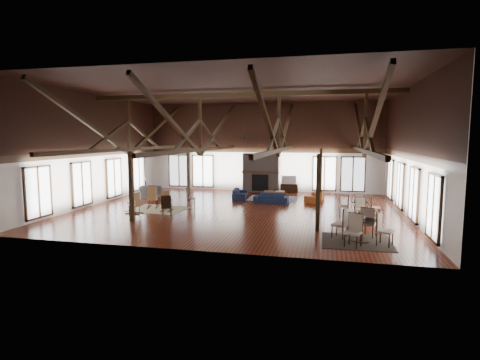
% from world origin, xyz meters
% --- Properties ---
extents(floor, '(16.00, 16.00, 0.00)m').
position_xyz_m(floor, '(0.00, 0.00, 0.00)').
color(floor, maroon).
rests_on(floor, ground).
extents(ceiling, '(16.00, 14.00, 0.02)m').
position_xyz_m(ceiling, '(0.00, 0.00, 6.00)').
color(ceiling, black).
rests_on(ceiling, wall_back).
extents(wall_back, '(16.00, 0.02, 6.00)m').
position_xyz_m(wall_back, '(0.00, 7.00, 3.00)').
color(wall_back, silver).
rests_on(wall_back, floor).
extents(wall_front, '(16.00, 0.02, 6.00)m').
position_xyz_m(wall_front, '(0.00, -7.00, 3.00)').
color(wall_front, silver).
rests_on(wall_front, floor).
extents(wall_left, '(0.02, 14.00, 6.00)m').
position_xyz_m(wall_left, '(-8.00, 0.00, 3.00)').
color(wall_left, silver).
rests_on(wall_left, floor).
extents(wall_right, '(0.02, 14.00, 6.00)m').
position_xyz_m(wall_right, '(8.00, 0.00, 3.00)').
color(wall_right, silver).
rests_on(wall_right, floor).
extents(roof_truss, '(15.60, 14.07, 3.14)m').
position_xyz_m(roof_truss, '(0.00, 0.00, 4.03)').
color(roof_truss, black).
rests_on(roof_truss, wall_back).
extents(post_grid, '(8.16, 7.16, 3.05)m').
position_xyz_m(post_grid, '(0.00, 0.00, 1.52)').
color(post_grid, black).
rests_on(post_grid, floor).
extents(fireplace, '(2.50, 0.69, 2.60)m').
position_xyz_m(fireplace, '(0.00, 6.67, 1.29)').
color(fireplace, brown).
rests_on(fireplace, floor).
extents(ceiling_fan, '(1.60, 1.60, 0.75)m').
position_xyz_m(ceiling_fan, '(0.50, -1.00, 3.73)').
color(ceiling_fan, black).
rests_on(ceiling_fan, roof_truss).
extents(sofa_navy_front, '(1.96, 0.88, 0.56)m').
position_xyz_m(sofa_navy_front, '(1.34, 2.33, 0.28)').
color(sofa_navy_front, '#131C35').
rests_on(sofa_navy_front, floor).
extents(sofa_navy_left, '(2.05, 1.01, 0.57)m').
position_xyz_m(sofa_navy_left, '(-0.74, 3.58, 0.29)').
color(sofa_navy_left, '#141E38').
rests_on(sofa_navy_left, floor).
extents(sofa_orange, '(2.02, 1.13, 0.56)m').
position_xyz_m(sofa_orange, '(3.68, 3.61, 0.28)').
color(sofa_orange, '#9B4B1E').
rests_on(sofa_orange, floor).
extents(coffee_table, '(1.31, 0.80, 0.47)m').
position_xyz_m(coffee_table, '(1.30, 3.83, 0.41)').
color(coffee_table, brown).
rests_on(coffee_table, floor).
extents(vase, '(0.18, 0.18, 0.17)m').
position_xyz_m(vase, '(1.32, 3.82, 0.56)').
color(vase, '#B2B2B2').
rests_on(vase, coffee_table).
extents(armchair, '(1.14, 1.02, 0.70)m').
position_xyz_m(armchair, '(-6.13, 2.54, 0.35)').
color(armchair, '#303033').
rests_on(armchair, floor).
extents(side_table_lamp, '(0.46, 0.46, 1.18)m').
position_xyz_m(side_table_lamp, '(-6.92, 3.52, 0.45)').
color(side_table_lamp, black).
rests_on(side_table_lamp, floor).
extents(rocking_chair_a, '(0.67, 0.97, 1.14)m').
position_xyz_m(rocking_chair_a, '(-4.51, -0.45, 0.53)').
color(rocking_chair_a, olive).
rests_on(rocking_chair_a, floor).
extents(rocking_chair_b, '(0.47, 0.82, 1.03)m').
position_xyz_m(rocking_chair_b, '(-3.42, -1.18, 0.48)').
color(rocking_chair_b, olive).
rests_on(rocking_chair_b, floor).
extents(rocking_chair_c, '(0.81, 0.48, 1.00)m').
position_xyz_m(rocking_chair_c, '(-4.62, -2.01, 0.47)').
color(rocking_chair_c, olive).
rests_on(rocking_chair_c, floor).
extents(side_chair_a, '(0.57, 0.57, 1.07)m').
position_xyz_m(side_chair_a, '(-2.69, 0.12, 0.62)').
color(side_chair_a, black).
rests_on(side_chair_a, floor).
extents(side_chair_b, '(0.56, 0.56, 1.06)m').
position_xyz_m(side_chair_b, '(-2.76, -2.60, 0.62)').
color(side_chair_b, black).
rests_on(side_chair_b, floor).
extents(cafe_table_near, '(2.15, 2.15, 1.12)m').
position_xyz_m(cafe_table_near, '(5.55, -4.69, 0.56)').
color(cafe_table_near, black).
rests_on(cafe_table_near, floor).
extents(cafe_table_far, '(1.85, 1.85, 0.97)m').
position_xyz_m(cafe_table_far, '(5.86, -0.12, 0.48)').
color(cafe_table_far, black).
rests_on(cafe_table_far, floor).
extents(cup_near, '(0.16, 0.16, 0.11)m').
position_xyz_m(cup_near, '(5.61, -4.62, 0.86)').
color(cup_near, '#B2B2B2').
rests_on(cup_near, cafe_table_near).
extents(cup_far, '(0.14, 0.14, 0.09)m').
position_xyz_m(cup_far, '(5.87, -0.04, 0.74)').
color(cup_far, '#B2B2B2').
rests_on(cup_far, cafe_table_far).
extents(tv_console, '(1.14, 0.43, 0.57)m').
position_xyz_m(tv_console, '(1.92, 6.75, 0.29)').
color(tv_console, black).
rests_on(tv_console, floor).
extents(television, '(0.98, 0.20, 0.56)m').
position_xyz_m(television, '(1.88, 6.75, 0.85)').
color(television, '#B2B2B2').
rests_on(television, tv_console).
extents(rug_tan, '(2.93, 2.38, 0.01)m').
position_xyz_m(rug_tan, '(-4.04, -0.73, 0.01)').
color(rug_tan, tan).
rests_on(rug_tan, floor).
extents(rug_navy, '(2.91, 2.19, 0.01)m').
position_xyz_m(rug_navy, '(1.20, 3.99, 0.01)').
color(rug_navy, '#1A1B4A').
rests_on(rug_navy, floor).
extents(rug_dark, '(2.43, 2.21, 0.01)m').
position_xyz_m(rug_dark, '(5.40, -4.73, 0.01)').
color(rug_dark, black).
rests_on(rug_dark, floor).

